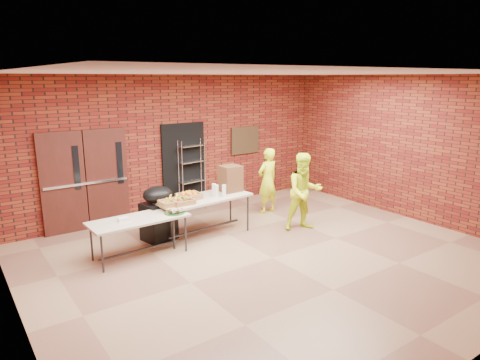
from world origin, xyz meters
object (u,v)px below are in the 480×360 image
(wire_rack, at_px, (192,175))
(covered_grill, at_px, (158,213))
(table_right, at_px, (204,201))
(volunteer_man, at_px, (304,192))
(coffee_dispenser, at_px, (230,178))
(table_left, at_px, (139,222))
(volunteer_woman, at_px, (267,181))

(wire_rack, height_order, covered_grill, wire_rack)
(wire_rack, relative_size, covered_grill, 1.58)
(table_right, bearing_deg, volunteer_man, -30.00)
(wire_rack, distance_m, coffee_dispenser, 1.53)
(wire_rack, distance_m, table_left, 2.84)
(wire_rack, bearing_deg, volunteer_woman, -47.95)
(table_right, relative_size, covered_grill, 1.83)
(table_left, height_order, coffee_dispenser, coffee_dispenser)
(covered_grill, relative_size, volunteer_woman, 0.70)
(coffee_dispenser, bearing_deg, volunteer_man, -40.89)
(wire_rack, bearing_deg, coffee_dispenser, -94.11)
(table_right, distance_m, volunteer_woman, 2.04)
(coffee_dispenser, height_order, covered_grill, coffee_dispenser)
(volunteer_woman, height_order, volunteer_man, volunteer_man)
(covered_grill, bearing_deg, table_left, -150.50)
(covered_grill, distance_m, volunteer_man, 3.01)
(coffee_dispenser, xyz_separation_m, volunteer_woman, (1.28, 0.34, -0.29))
(covered_grill, bearing_deg, coffee_dispenser, -19.68)
(table_left, bearing_deg, table_right, 8.07)
(table_left, distance_m, table_right, 1.52)
(table_left, xyz_separation_m, coffee_dispenser, (2.20, 0.36, 0.41))
(volunteer_woman, bearing_deg, coffee_dispenser, 9.14)
(wire_rack, xyz_separation_m, covered_grill, (-1.49, -1.31, -0.32))
(covered_grill, relative_size, volunteer_man, 0.66)
(volunteer_man, bearing_deg, table_right, 174.00)
(covered_grill, distance_m, volunteer_woman, 2.87)
(volunteer_woman, distance_m, volunteer_man, 1.36)
(wire_rack, distance_m, volunteer_woman, 1.80)
(coffee_dispenser, distance_m, covered_grill, 1.67)
(table_left, bearing_deg, coffee_dispenser, 7.55)
(table_right, relative_size, volunteer_man, 1.21)
(covered_grill, bearing_deg, table_right, -31.71)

